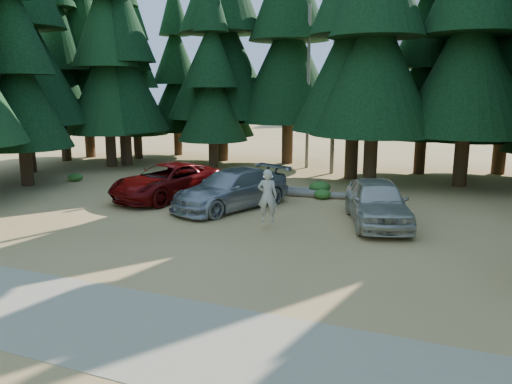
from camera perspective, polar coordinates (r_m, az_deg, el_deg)
ground at (r=17.31m, az=-5.54°, el=-5.20°), size 160.00×160.00×0.00m
gravel_strip at (r=12.32m, az=-20.06°, el=-13.14°), size 26.00×3.50×0.01m
forest_belt_north at (r=31.04m, az=7.39°, el=2.38°), size 36.00×7.00×22.00m
snag_front at (r=29.96m, az=8.97°, el=13.52°), size 0.24×0.24×12.00m
snag_back at (r=31.91m, az=5.98°, el=11.69°), size 0.20×0.20×10.00m
mountain_peak at (r=103.67m, az=17.00°, el=15.60°), size 48.00×50.00×28.00m
red_pickup at (r=23.48m, az=-10.06°, el=1.22°), size 3.98×6.24×1.60m
silver_minivan_center at (r=21.24m, az=-2.84°, el=0.32°), size 4.28×6.10×1.64m
silver_minivan_right at (r=19.30m, az=13.70°, el=-1.07°), size 3.53×5.41×1.71m
frisbee_player at (r=18.07m, az=1.31°, el=-0.42°), size 0.80×0.63×1.94m
log_left at (r=24.91m, az=1.67°, el=0.46°), size 4.01×0.49×0.29m
log_mid at (r=24.72m, az=3.53°, el=0.38°), size 3.54×1.49×0.30m
log_right at (r=23.48m, az=7.38°, el=-0.30°), size 4.91×0.75×0.31m
shrub_far_left at (r=26.80m, az=-12.20°, el=1.42°), size 1.20×1.20×0.66m
shrub_left at (r=27.86m, az=-7.11°, el=1.71°), size 0.71×0.71×0.39m
shrub_center_left at (r=24.62m, az=1.02°, el=0.67°), size 1.03×1.03×0.57m
shrub_center_right at (r=23.30m, az=7.59°, el=-0.24°), size 0.79×0.79×0.43m
shrub_right at (r=24.58m, az=7.30°, el=0.56°), size 1.04×1.04×0.57m
shrub_far_right at (r=22.98m, az=11.92°, el=-0.20°), size 1.32×1.32×0.73m
shrub_edge_west at (r=29.22m, az=-19.97°, el=1.61°), size 0.80×0.80×0.44m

